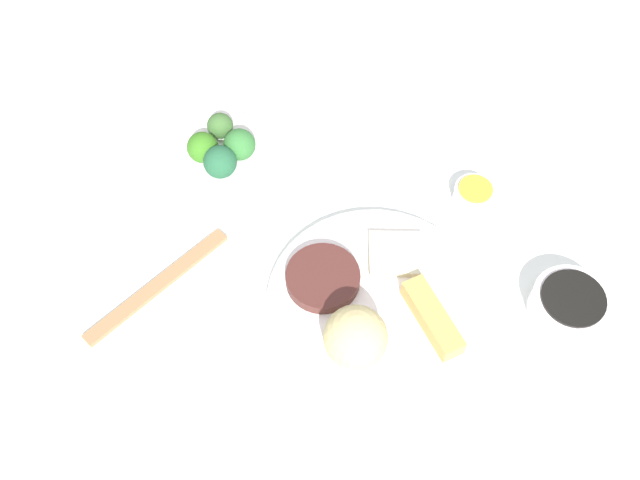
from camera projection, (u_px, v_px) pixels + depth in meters
tabletop at (364, 283)px, 1.01m from camera, size 2.20×2.20×0.02m
main_plate at (376, 304)px, 0.97m from camera, size 0.30×0.30×0.02m
rice_scoop at (356, 337)px, 0.89m from camera, size 0.08×0.08×0.08m
spring_roll at (432, 318)px, 0.94m from camera, size 0.04×0.12×0.03m
crab_rangoon_wonton at (396, 254)px, 1.00m from camera, size 0.09×0.09×0.01m
stir_fry_heap at (323, 278)px, 0.97m from camera, size 0.10×0.10×0.02m
broccoli_plate at (211, 162)px, 1.10m from camera, size 0.21×0.21×0.01m
broccoli_floret_0 at (202, 147)px, 1.08m from camera, size 0.05×0.05×0.05m
broccoli_floret_1 at (220, 126)px, 1.11m from camera, size 0.04×0.04×0.04m
broccoli_floret_2 at (240, 145)px, 1.08m from camera, size 0.05×0.05×0.05m
broccoli_floret_3 at (220, 162)px, 1.06m from camera, size 0.05×0.05×0.05m
soy_sauce_bowl at (569, 305)px, 0.96m from camera, size 0.10×0.10×0.04m
soy_sauce_bowl_liquid at (574, 298)px, 0.94m from camera, size 0.08×0.08×0.00m
sauce_ramekin_hot_mustard at (474, 195)px, 1.06m from camera, size 0.06×0.06×0.02m
sauce_ramekin_hot_mustard_liquid at (476, 189)px, 1.05m from camera, size 0.05×0.05×0.00m
chopsticks_pair at (158, 286)px, 0.99m from camera, size 0.22×0.12×0.01m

